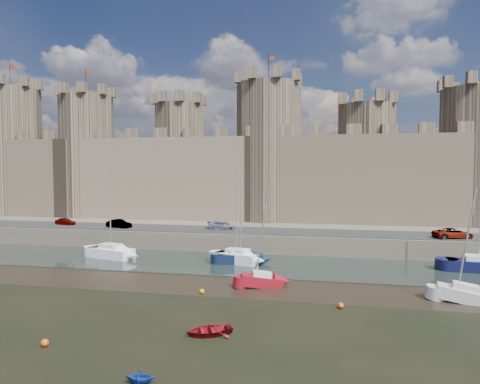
{
  "coord_description": "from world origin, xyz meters",
  "views": [
    {
      "loc": [
        11.9,
        -24.4,
        11.06
      ],
      "look_at": [
        2.4,
        22.0,
        8.58
      ],
      "focal_mm": 32.0,
      "sensor_mm": 36.0,
      "label": 1
    }
  ],
  "objects_px": {
    "dinghy_1": "(140,377)",
    "car_2": "(223,226)",
    "sailboat_2": "(236,257)",
    "car_0": "(65,221)",
    "car_3": "(453,234)",
    "sailboat_5": "(466,294)",
    "sailboat_0": "(111,252)",
    "sailboat_3": "(479,264)",
    "sailboat_1": "(241,257)",
    "sailboat_4": "(262,280)",
    "car_1": "(119,224)"
  },
  "relations": [
    {
      "from": "sailboat_0",
      "to": "sailboat_3",
      "type": "bearing_deg",
      "value": 16.95
    },
    {
      "from": "car_2",
      "to": "car_3",
      "type": "xyz_separation_m",
      "value": [
        29.84,
        -1.97,
        0.05
      ]
    },
    {
      "from": "car_1",
      "to": "sailboat_3",
      "type": "relative_size",
      "value": 0.36
    },
    {
      "from": "sailboat_5",
      "to": "dinghy_1",
      "type": "bearing_deg",
      "value": -127.33
    },
    {
      "from": "car_1",
      "to": "sailboat_2",
      "type": "xyz_separation_m",
      "value": [
        19.41,
        -8.75,
        -2.29
      ]
    },
    {
      "from": "car_3",
      "to": "sailboat_2",
      "type": "relative_size",
      "value": 0.43
    },
    {
      "from": "car_0",
      "to": "sailboat_4",
      "type": "relative_size",
      "value": 0.37
    },
    {
      "from": "sailboat_2",
      "to": "dinghy_1",
      "type": "distance_m",
      "value": 28.55
    },
    {
      "from": "dinghy_1",
      "to": "car_2",
      "type": "bearing_deg",
      "value": 0.98
    },
    {
      "from": "sailboat_5",
      "to": "sailboat_3",
      "type": "bearing_deg",
      "value": 79.35
    },
    {
      "from": "sailboat_2",
      "to": "sailboat_5",
      "type": "bearing_deg",
      "value": -10.19
    },
    {
      "from": "sailboat_1",
      "to": "sailboat_5",
      "type": "bearing_deg",
      "value": -33.87
    },
    {
      "from": "car_0",
      "to": "car_2",
      "type": "distance_m",
      "value": 25.05
    },
    {
      "from": "car_1",
      "to": "sailboat_5",
      "type": "relative_size",
      "value": 0.41
    },
    {
      "from": "car_2",
      "to": "car_3",
      "type": "relative_size",
      "value": 0.89
    },
    {
      "from": "car_1",
      "to": "sailboat_2",
      "type": "relative_size",
      "value": 0.36
    },
    {
      "from": "sailboat_3",
      "to": "car_3",
      "type": "bearing_deg",
      "value": 101.76
    },
    {
      "from": "sailboat_1",
      "to": "sailboat_2",
      "type": "bearing_deg",
      "value": 177.46
    },
    {
      "from": "car_1",
      "to": "sailboat_5",
      "type": "xyz_separation_m",
      "value": [
        41.22,
        -19.02,
        -2.45
      ]
    },
    {
      "from": "car_0",
      "to": "sailboat_4",
      "type": "distance_m",
      "value": 38.87
    },
    {
      "from": "car_3",
      "to": "sailboat_0",
      "type": "height_order",
      "value": "sailboat_0"
    },
    {
      "from": "sailboat_0",
      "to": "sailboat_5",
      "type": "relative_size",
      "value": 1.15
    },
    {
      "from": "car_0",
      "to": "sailboat_1",
      "type": "distance_m",
      "value": 31.49
    },
    {
      "from": "sailboat_5",
      "to": "sailboat_2",
      "type": "bearing_deg",
      "value": 166.13
    },
    {
      "from": "car_3",
      "to": "sailboat_2",
      "type": "bearing_deg",
      "value": 92.62
    },
    {
      "from": "sailboat_3",
      "to": "dinghy_1",
      "type": "height_order",
      "value": "sailboat_3"
    },
    {
      "from": "sailboat_4",
      "to": "sailboat_5",
      "type": "xyz_separation_m",
      "value": [
        17.38,
        -1.13,
        0.01
      ]
    },
    {
      "from": "car_3",
      "to": "sailboat_1",
      "type": "height_order",
      "value": "sailboat_1"
    },
    {
      "from": "sailboat_4",
      "to": "sailboat_1",
      "type": "bearing_deg",
      "value": 96.5
    },
    {
      "from": "car_0",
      "to": "dinghy_1",
      "type": "height_order",
      "value": "car_0"
    },
    {
      "from": "sailboat_0",
      "to": "sailboat_3",
      "type": "height_order",
      "value": "sailboat_3"
    },
    {
      "from": "sailboat_2",
      "to": "sailboat_4",
      "type": "height_order",
      "value": "sailboat_2"
    },
    {
      "from": "car_0",
      "to": "sailboat_5",
      "type": "xyz_separation_m",
      "value": [
        50.98,
        -20.53,
        -2.39
      ]
    },
    {
      "from": "sailboat_4",
      "to": "sailboat_5",
      "type": "relative_size",
      "value": 0.96
    },
    {
      "from": "car_0",
      "to": "sailboat_3",
      "type": "relative_size",
      "value": 0.31
    },
    {
      "from": "sailboat_1",
      "to": "sailboat_2",
      "type": "relative_size",
      "value": 0.94
    },
    {
      "from": "dinghy_1",
      "to": "car_3",
      "type": "bearing_deg",
      "value": -40.52
    },
    {
      "from": "sailboat_3",
      "to": "sailboat_1",
      "type": "bearing_deg",
      "value": -171.93
    },
    {
      "from": "car_0",
      "to": "sailboat_5",
      "type": "relative_size",
      "value": 0.36
    },
    {
      "from": "car_3",
      "to": "sailboat_5",
      "type": "height_order",
      "value": "sailboat_5"
    },
    {
      "from": "car_2",
      "to": "sailboat_2",
      "type": "bearing_deg",
      "value": -158.76
    },
    {
      "from": "sailboat_2",
      "to": "sailboat_5",
      "type": "distance_m",
      "value": 24.11
    },
    {
      "from": "sailboat_0",
      "to": "sailboat_5",
      "type": "xyz_separation_m",
      "value": [
        37.8,
        -10.23,
        -0.14
      ]
    },
    {
      "from": "car_1",
      "to": "sailboat_4",
      "type": "xyz_separation_m",
      "value": [
        23.84,
        -17.89,
        -2.45
      ]
    },
    {
      "from": "dinghy_1",
      "to": "car_0",
      "type": "bearing_deg",
      "value": 31.29
    },
    {
      "from": "car_1",
      "to": "car_0",
      "type": "bearing_deg",
      "value": 96.63
    },
    {
      "from": "sailboat_2",
      "to": "dinghy_1",
      "type": "relative_size",
      "value": 7.22
    },
    {
      "from": "car_1",
      "to": "sailboat_5",
      "type": "bearing_deg",
      "value": -99.32
    },
    {
      "from": "car_3",
      "to": "sailboat_1",
      "type": "relative_size",
      "value": 0.46
    },
    {
      "from": "sailboat_2",
      "to": "dinghy_1",
      "type": "xyz_separation_m",
      "value": [
        1.05,
        -28.52,
        -0.46
      ]
    }
  ]
}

